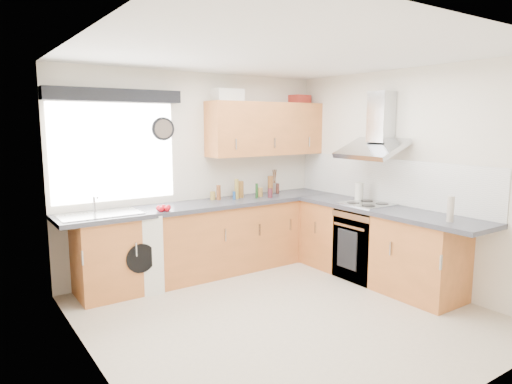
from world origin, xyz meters
TOP-DOWN VIEW (x-y plane):
  - ground_plane at (0.00, 0.00)m, footprint 3.60×3.60m
  - ceiling at (0.00, 0.00)m, footprint 3.60×3.60m
  - wall_back at (0.00, 1.80)m, footprint 3.60×0.02m
  - wall_front at (0.00, -1.80)m, footprint 3.60×0.02m
  - wall_left at (-1.80, 0.00)m, footprint 0.02×3.60m
  - wall_right at (1.80, 0.00)m, footprint 0.02×3.60m
  - window at (-1.05, 1.79)m, footprint 1.40×0.02m
  - window_blind at (-1.05, 1.70)m, footprint 1.50×0.18m
  - splashback at (1.79, 0.30)m, footprint 0.01×3.00m
  - base_cab_back at (-0.10, 1.51)m, footprint 3.00×0.58m
  - base_cab_corner at (1.50, 1.50)m, footprint 0.60×0.60m
  - base_cab_right at (1.51, 0.15)m, footprint 0.58×2.10m
  - worktop_back at (0.00, 1.50)m, footprint 3.60×0.62m
  - worktop_right at (1.50, 0.00)m, footprint 0.62×2.42m
  - sink at (-1.33, 1.50)m, footprint 0.84×0.46m
  - oven at (1.50, 0.30)m, footprint 0.56×0.58m
  - hob_plate at (1.50, 0.30)m, footprint 0.52×0.52m
  - extractor_hood at (1.60, 0.30)m, footprint 0.52×0.78m
  - upper_cabinets at (0.95, 1.62)m, footprint 1.70×0.35m
  - washing_machine at (-1.00, 1.52)m, footprint 0.69×0.67m
  - wall_clock at (-0.46, 1.76)m, footprint 0.28×0.04m
  - casserole at (0.39, 1.72)m, footprint 0.38×0.27m
  - storage_box at (1.60, 1.72)m, footprint 0.29×0.25m
  - utensil_pot at (1.15, 1.70)m, footprint 0.11×0.11m
  - kitchen_roll at (1.62, 0.55)m, footprint 0.11×0.11m
  - tomato_cluster at (-0.69, 1.30)m, footprint 0.17×0.17m
  - jar_0 at (0.14, 1.66)m, footprint 0.07×0.07m
  - jar_1 at (0.83, 1.37)m, footprint 0.06×0.06m
  - jar_2 at (0.19, 1.61)m, footprint 0.06×0.06m
  - jar_3 at (1.12, 1.59)m, footprint 0.05×0.05m
  - jar_4 at (0.42, 1.53)m, footprint 0.05×0.05m
  - jar_5 at (0.77, 1.51)m, footprint 0.06×0.06m
  - jar_6 at (0.57, 1.67)m, footprint 0.06×0.06m
  - jar_7 at (1.01, 1.61)m, footprint 0.07×0.07m
  - jar_8 at (0.38, 1.53)m, footprint 0.04×0.04m
  - jar_9 at (0.52, 1.59)m, footprint 0.07×0.07m
  - jar_10 at (0.66, 1.43)m, footprint 0.04×0.04m
  - bottle_0 at (1.43, -0.83)m, footprint 0.07×0.07m

SIDE VIEW (x-z plane):
  - ground_plane at x=0.00m, z-range 0.00..0.00m
  - oven at x=1.50m, z-range 0.00..0.85m
  - base_cab_back at x=-0.10m, z-range 0.00..0.86m
  - base_cab_corner at x=1.50m, z-range 0.00..0.86m
  - base_cab_right at x=1.51m, z-range 0.00..0.86m
  - washing_machine at x=-1.00m, z-range 0.00..0.88m
  - worktop_back at x=0.00m, z-range 0.86..0.91m
  - worktop_right at x=1.50m, z-range 0.86..0.91m
  - hob_plate at x=1.50m, z-range 0.91..0.92m
  - tomato_cluster at x=-0.69m, z-range 0.91..0.98m
  - sink at x=-1.33m, z-range 0.90..1.00m
  - jar_8 at x=0.38m, z-range 0.91..1.01m
  - jar_0 at x=0.14m, z-range 0.91..1.01m
  - jar_5 at x=0.77m, z-range 0.91..1.03m
  - jar_1 at x=0.83m, z-range 0.91..1.03m
  - utensil_pot at x=1.15m, z-range 0.91..1.04m
  - jar_3 at x=1.12m, z-range 0.91..1.05m
  - jar_2 at x=0.19m, z-range 0.91..1.10m
  - jar_6 at x=0.57m, z-range 0.91..1.10m
  - jar_10 at x=0.66m, z-range 0.91..1.10m
  - jar_9 at x=0.52m, z-range 0.91..1.13m
  - kitchen_roll at x=1.62m, z-range 0.91..1.14m
  - jar_7 at x=1.01m, z-range 0.91..1.16m
  - bottle_0 at x=1.43m, z-range 0.91..1.17m
  - jar_4 at x=0.42m, z-range 0.91..1.17m
  - splashback at x=1.79m, z-range 0.91..1.45m
  - wall_back at x=0.00m, z-range 0.00..2.50m
  - wall_front at x=0.00m, z-range 0.00..2.50m
  - wall_left at x=-1.80m, z-range 0.00..2.50m
  - wall_right at x=1.80m, z-range 0.00..2.50m
  - window at x=-1.05m, z-range 1.00..2.10m
  - extractor_hood at x=1.60m, z-range 1.44..2.10m
  - upper_cabinets at x=0.95m, z-range 1.45..2.15m
  - wall_clock at x=-0.46m, z-range 1.67..1.95m
  - window_blind at x=-1.05m, z-range 2.11..2.25m
  - storage_box at x=1.60m, z-range 2.15..2.27m
  - casserole at x=0.39m, z-range 2.15..2.31m
  - ceiling at x=0.00m, z-range 2.49..2.51m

